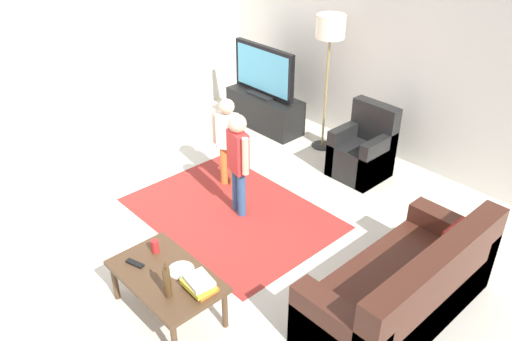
% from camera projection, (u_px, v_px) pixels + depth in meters
% --- Properties ---
extents(ground, '(7.80, 7.80, 0.00)m').
position_uv_depth(ground, '(212.00, 246.00, 5.24)').
color(ground, beige).
extents(wall_back, '(6.00, 0.12, 2.70)m').
position_uv_depth(wall_back, '(401.00, 53.00, 6.30)').
color(wall_back, silver).
rests_on(wall_back, ground).
extents(wall_left, '(0.12, 6.00, 2.70)m').
position_uv_depth(wall_left, '(58.00, 49.00, 6.44)').
color(wall_left, silver).
rests_on(wall_left, ground).
extents(area_rug, '(2.20, 1.60, 0.01)m').
position_uv_depth(area_rug, '(231.00, 213.00, 5.73)').
color(area_rug, '#9E2D28').
rests_on(area_rug, ground).
extents(tv_stand, '(1.20, 0.44, 0.50)m').
position_uv_depth(tv_stand, '(265.00, 111.00, 7.50)').
color(tv_stand, black).
rests_on(tv_stand, ground).
extents(tv, '(1.10, 0.28, 0.71)m').
position_uv_depth(tv, '(264.00, 72.00, 7.18)').
color(tv, black).
rests_on(tv, tv_stand).
extents(couch, '(0.80, 1.80, 0.86)m').
position_uv_depth(couch, '(407.00, 292.00, 4.27)').
color(couch, '#472319').
rests_on(couch, ground).
extents(armchair, '(0.60, 0.60, 0.90)m').
position_uv_depth(armchair, '(364.00, 153.00, 6.31)').
color(armchair, black).
rests_on(armchair, ground).
extents(floor_lamp, '(0.36, 0.36, 1.78)m').
position_uv_depth(floor_lamp, '(330.00, 34.00, 6.30)').
color(floor_lamp, '#262626').
rests_on(floor_lamp, ground).
extents(child_near_tv, '(0.33, 0.23, 1.10)m').
position_uv_depth(child_near_tv, '(227.00, 135.00, 5.92)').
color(child_near_tv, orange).
rests_on(child_near_tv, ground).
extents(child_center, '(0.39, 0.19, 1.18)m').
position_uv_depth(child_center, '(238.00, 156.00, 5.40)').
color(child_center, '#33598C').
rests_on(child_center, ground).
extents(coffee_table, '(1.00, 0.60, 0.42)m').
position_uv_depth(coffee_table, '(166.00, 279.00, 4.29)').
color(coffee_table, '#513823').
rests_on(coffee_table, ground).
extents(book_stack, '(0.27, 0.21, 0.12)m').
position_uv_depth(book_stack, '(199.00, 284.00, 4.08)').
color(book_stack, orange).
rests_on(book_stack, coffee_table).
extents(bottle, '(0.06, 0.06, 0.33)m').
position_uv_depth(bottle, '(167.00, 282.00, 3.98)').
color(bottle, '#4C3319').
rests_on(bottle, coffee_table).
extents(tv_remote, '(0.18, 0.10, 0.02)m').
position_uv_depth(tv_remote, '(135.00, 263.00, 4.36)').
color(tv_remote, black).
rests_on(tv_remote, coffee_table).
extents(soda_can, '(0.07, 0.07, 0.12)m').
position_uv_depth(soda_can, '(155.00, 246.00, 4.48)').
color(soda_can, red).
rests_on(soda_can, coffee_table).
extents(plate, '(0.22, 0.22, 0.02)m').
position_uv_depth(plate, '(181.00, 270.00, 4.30)').
color(plate, white).
rests_on(plate, coffee_table).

